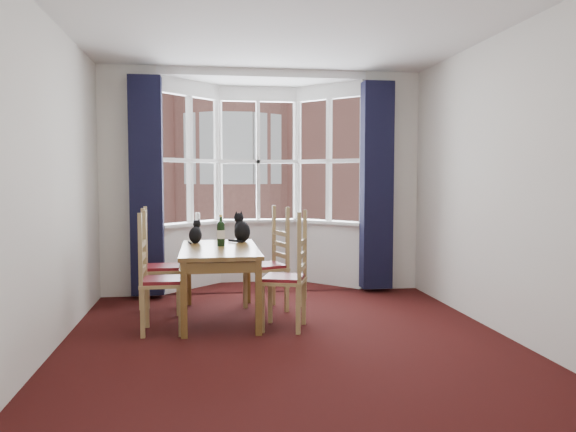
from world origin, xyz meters
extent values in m
plane|color=black|center=(0.00, 0.00, 0.00)|extent=(4.50, 4.50, 0.00)
plane|color=white|center=(0.00, 0.00, 2.80)|extent=(4.50, 4.50, 0.00)
plane|color=silver|center=(-2.00, 0.00, 1.40)|extent=(0.00, 4.50, 4.50)
plane|color=silver|center=(2.00, 0.00, 1.40)|extent=(0.00, 4.50, 4.50)
plane|color=silver|center=(0.00, -2.25, 1.40)|extent=(4.00, 0.00, 4.00)
cube|color=silver|center=(-1.65, 2.25, 1.40)|extent=(0.70, 0.12, 2.80)
cube|color=silver|center=(1.65, 2.25, 1.40)|extent=(0.70, 0.12, 2.80)
cube|color=black|center=(-1.42, 2.07, 1.35)|extent=(0.38, 0.22, 2.60)
cube|color=black|center=(1.42, 2.07, 1.35)|extent=(0.38, 0.22, 2.60)
cube|color=brown|center=(-0.59, 0.97, 0.72)|extent=(0.78, 1.45, 0.04)
cube|color=brown|center=(-0.93, 0.29, 0.35)|extent=(0.06, 0.06, 0.70)
cube|color=brown|center=(-0.93, 1.64, 0.35)|extent=(0.06, 0.06, 0.70)
cube|color=brown|center=(-0.25, 0.29, 0.35)|extent=(0.06, 0.06, 0.70)
cube|color=brown|center=(-0.25, 1.64, 0.35)|extent=(0.06, 0.06, 0.70)
cube|color=#A1854E|center=(-1.13, 0.53, 0.48)|extent=(0.40, 0.42, 0.06)
cube|color=maroon|center=(-1.13, 0.53, 0.49)|extent=(0.36, 0.38, 0.03)
cube|color=#A1854E|center=(-1.19, 1.31, 0.48)|extent=(0.41, 0.43, 0.06)
cube|color=maroon|center=(-1.19, 1.31, 0.49)|extent=(0.37, 0.39, 0.03)
cube|color=#A1854E|center=(0.01, 0.49, 0.48)|extent=(0.51, 0.52, 0.06)
cube|color=maroon|center=(0.01, 0.49, 0.49)|extent=(0.46, 0.47, 0.03)
cube|color=#A1854E|center=(-0.08, 1.26, 0.48)|extent=(0.51, 0.52, 0.06)
cube|color=maroon|center=(-0.08, 1.26, 0.49)|extent=(0.46, 0.47, 0.03)
ellipsoid|color=black|center=(-0.84, 1.39, 0.83)|extent=(0.18, 0.21, 0.18)
sphere|color=black|center=(-0.82, 1.45, 0.94)|extent=(0.11, 0.11, 0.09)
cone|color=black|center=(-0.84, 1.46, 0.99)|extent=(0.04, 0.04, 0.04)
cone|color=black|center=(-0.80, 1.44, 0.99)|extent=(0.04, 0.04, 0.04)
ellipsoid|color=black|center=(-0.32, 1.45, 0.85)|extent=(0.26, 0.29, 0.24)
sphere|color=black|center=(-0.35, 1.53, 1.00)|extent=(0.15, 0.15, 0.11)
cone|color=black|center=(-0.38, 1.52, 1.06)|extent=(0.05, 0.05, 0.05)
cone|color=black|center=(-0.33, 1.54, 1.06)|extent=(0.05, 0.05, 0.05)
cylinder|color=black|center=(-0.57, 1.10, 0.86)|extent=(0.08, 0.08, 0.23)
sphere|color=black|center=(-0.57, 1.10, 0.97)|extent=(0.08, 0.08, 0.08)
cylinder|color=black|center=(-0.57, 1.10, 1.01)|extent=(0.03, 0.03, 0.10)
cylinder|color=gold|center=(-0.57, 1.10, 1.06)|extent=(0.03, 0.03, 0.02)
cylinder|color=silver|center=(-0.57, 1.10, 0.86)|extent=(0.08, 0.08, 0.09)
cylinder|color=white|center=(-0.83, 2.60, 0.93)|extent=(0.06, 0.06, 0.12)
plane|color=#333335|center=(0.00, 32.25, -6.00)|extent=(80.00, 80.00, 0.00)
cube|color=#96594D|center=(0.00, 14.25, 1.00)|extent=(18.00, 6.00, 14.00)
cylinder|color=#96594D|center=(0.00, 11.25, 1.00)|extent=(3.20, 3.20, 14.00)
camera|label=1|loc=(-0.71, -4.80, 1.46)|focal=35.00mm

